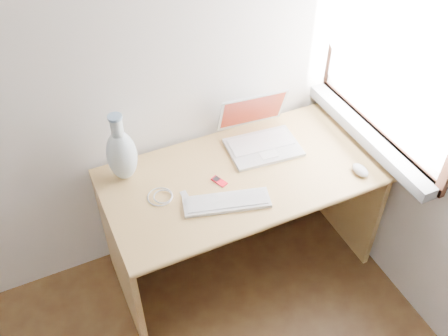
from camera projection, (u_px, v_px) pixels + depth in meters
name	position (u px, v px, depth m)	size (l,w,h in m)	color
window	(392.00, 47.00, 2.20)	(0.11, 0.99, 1.10)	white
desk	(235.00, 192.00, 2.62)	(1.35, 0.68, 0.71)	tan
laptop	(260.00, 135.00, 2.55)	(0.38, 0.33, 0.24)	silver
external_keyboard	(227.00, 202.00, 2.27)	(0.41, 0.22, 0.02)	white
mouse	(360.00, 170.00, 2.41)	(0.06, 0.10, 0.04)	silver
ipod	(219.00, 181.00, 2.38)	(0.06, 0.09, 0.01)	red
cable_coil	(160.00, 197.00, 2.31)	(0.12, 0.12, 0.01)	white
remote	(186.00, 197.00, 2.30)	(0.03, 0.08, 0.01)	white
vase	(122.00, 154.00, 2.31)	(0.14, 0.14, 0.36)	white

